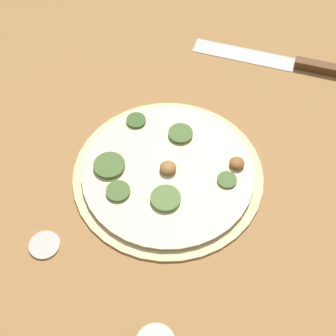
% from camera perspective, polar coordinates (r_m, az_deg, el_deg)
% --- Properties ---
extents(ground_plane, '(3.00, 3.00, 0.00)m').
position_cam_1_polar(ground_plane, '(0.80, -0.00, -0.77)').
color(ground_plane, '#9E703F').
extents(pizza, '(0.32, 0.32, 0.03)m').
position_cam_1_polar(pizza, '(0.79, -0.09, -0.47)').
color(pizza, beige).
rests_on(pizza, ground_plane).
extents(knife, '(0.31, 0.10, 0.02)m').
position_cam_1_polar(knife, '(1.00, 14.60, 12.37)').
color(knife, silver).
rests_on(knife, ground_plane).
extents(loose_cap, '(0.05, 0.05, 0.01)m').
position_cam_1_polar(loose_cap, '(0.75, -14.86, -9.00)').
color(loose_cap, beige).
rests_on(loose_cap, ground_plane).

